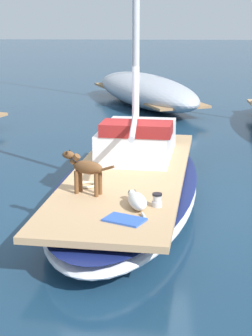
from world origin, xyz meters
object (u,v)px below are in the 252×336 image
coiled_rope (87,185)px  sailboat_main (128,188)px  dog_brown (85,168)px  deck_winch (157,200)px  moored_boat_far_astern (145,90)px  dog_white (137,200)px  deck_towel (125,220)px

coiled_rope → sailboat_main: bearing=54.1°
dog_brown → deck_winch: dog_brown is taller
deck_winch → coiled_rope: size_ratio=0.65×
sailboat_main → moored_boat_far_astern: 11.36m
coiled_rope → moored_boat_far_astern: size_ratio=0.04×
dog_white → deck_winch: size_ratio=4.48×
dog_brown → moored_boat_far_astern: 12.70m
dog_white → moored_boat_far_astern: 13.29m
deck_towel → sailboat_main: bearing=91.1°
dog_brown → deck_winch: 1.33m
dog_brown → coiled_rope: size_ratio=2.77×
sailboat_main → coiled_rope: size_ratio=23.05×
sailboat_main → dog_brown: 1.64m
dog_brown → moored_boat_far_astern: size_ratio=0.11×
moored_boat_far_astern → dog_white: bearing=-89.8°
dog_white → moored_boat_far_astern: size_ratio=0.12×
moored_boat_far_astern → deck_winch: bearing=-88.5°
dog_brown → deck_towel: dog_brown is taller
dog_brown → deck_towel: (0.69, -1.19, -0.41)m
sailboat_main → moored_boat_far_astern: size_ratio=0.92×
deck_winch → dog_white: bearing=-172.0°
dog_brown → coiled_rope: (-0.03, 0.39, -0.40)m
sailboat_main → deck_winch: (0.51, -1.89, 0.42)m
dog_brown → deck_winch: bearing=-26.6°
sailboat_main → dog_brown: size_ratio=8.32×
dog_white → dog_brown: 1.09m
deck_winch → coiled_rope: bearing=140.8°
sailboat_main → coiled_rope: 1.19m
dog_white → coiled_rope: size_ratio=2.91×
dog_white → deck_towel: (-0.16, -0.57, -0.09)m
sailboat_main → dog_white: dog_white is taller
coiled_rope → moored_boat_far_astern: (0.83, 12.28, -0.07)m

